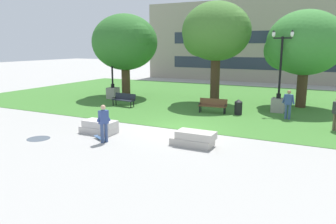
{
  "coord_description": "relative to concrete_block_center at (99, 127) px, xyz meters",
  "views": [
    {
      "loc": [
        6.91,
        -14.82,
        4.26
      ],
      "look_at": [
        0.16,
        -1.4,
        1.2
      ],
      "focal_mm": 35.0,
      "sensor_mm": 36.0,
      "label": 1
    }
  ],
  "objects": [
    {
      "name": "ground_plane",
      "position": [
        3.18,
        2.32,
        -0.31
      ],
      "size": [
        140.0,
        140.0,
        0.0
      ],
      "primitive_type": "plane",
      "color": "#A3A09B"
    },
    {
      "name": "grass_lawn",
      "position": [
        3.18,
        12.32,
        -0.3
      ],
      "size": [
        40.0,
        20.0,
        0.02
      ],
      "primitive_type": "cube",
      "color": "#3D752D",
      "rests_on": "ground"
    },
    {
      "name": "concrete_block_center",
      "position": [
        0.0,
        0.0,
        0.0
      ],
      "size": [
        1.82,
        0.9,
        0.64
      ],
      "color": "#BCB7B2",
      "rests_on": "ground"
    },
    {
      "name": "concrete_block_left",
      "position": [
        4.97,
        0.18,
        0.0
      ],
      "size": [
        1.9,
        0.9,
        0.64
      ],
      "color": "#B2ADA3",
      "rests_on": "ground"
    },
    {
      "name": "person_skateboarder",
      "position": [
        1.22,
        -1.19,
        0.66
      ],
      "size": [
        0.45,
        0.57,
        1.71
      ],
      "color": "#384C7A",
      "rests_on": "ground"
    },
    {
      "name": "skateboard",
      "position": [
        0.83,
        -0.99,
        -0.22
      ],
      "size": [
        1.0,
        0.63,
        0.14
      ],
      "color": "#2D4C75",
      "rests_on": "ground"
    },
    {
      "name": "puddle",
      "position": [
        -1.9,
        -2.1,
        -0.3
      ],
      "size": [
        1.05,
        1.05,
        0.01
      ],
      "primitive_type": "cylinder",
      "color": "#47515B",
      "rests_on": "ground"
    },
    {
      "name": "park_bench_near_left",
      "position": [
        -3.0,
        6.58,
        0.23
      ],
      "size": [
        1.84,
        0.68,
        0.9
      ],
      "color": "#1E232D",
      "rests_on": "grass_lawn"
    },
    {
      "name": "park_bench_far_left",
      "position": [
        3.4,
        7.18,
        0.23
      ],
      "size": [
        1.83,
        0.66,
        0.9
      ],
      "color": "brown",
      "rests_on": "grass_lawn"
    },
    {
      "name": "lamp_post_left",
      "position": [
        7.09,
        9.32,
        0.76
      ],
      "size": [
        1.32,
        0.8,
        5.19
      ],
      "color": "gray",
      "rests_on": "grass_lawn"
    },
    {
      "name": "lamp_post_center",
      "position": [
        -5.71,
        8.97,
        0.77
      ],
      "size": [
        1.32,
        0.8,
        5.22
      ],
      "color": "gray",
      "rests_on": "grass_lawn"
    },
    {
      "name": "tree_near_right",
      "position": [
        8.18,
        11.86,
        4.06
      ],
      "size": [
        5.39,
        5.13,
        6.6
      ],
      "color": "#42301E",
      "rests_on": "grass_lawn"
    },
    {
      "name": "tree_far_left",
      "position": [
        -5.47,
        10.43,
        4.14
      ],
      "size": [
        5.62,
        5.35,
        6.77
      ],
      "color": "#4C3823",
      "rests_on": "grass_lawn"
    },
    {
      "name": "tree_far_right",
      "position": [
        2.19,
        10.92,
        4.87
      ],
      "size": [
        5.25,
        5.0,
        7.37
      ],
      "color": "#42301E",
      "rests_on": "grass_lawn"
    },
    {
      "name": "trash_bin",
      "position": [
        5.01,
        7.37,
        0.2
      ],
      "size": [
        0.49,
        0.49,
        0.96
      ],
      "color": "black",
      "rests_on": "grass_lawn"
    },
    {
      "name": "person_bystander_near_lawn",
      "position": [
        7.93,
        7.39,
        0.68
      ],
      "size": [
        0.73,
        0.28,
        1.71
      ],
      "color": "#384C7A",
      "rests_on": "grass_lawn"
    },
    {
      "name": "building_facade_distant",
      "position": [
        2.66,
        26.82,
        4.44
      ],
      "size": [
        29.7,
        1.03,
        9.51
      ],
      "color": "gray",
      "rests_on": "ground"
    }
  ]
}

